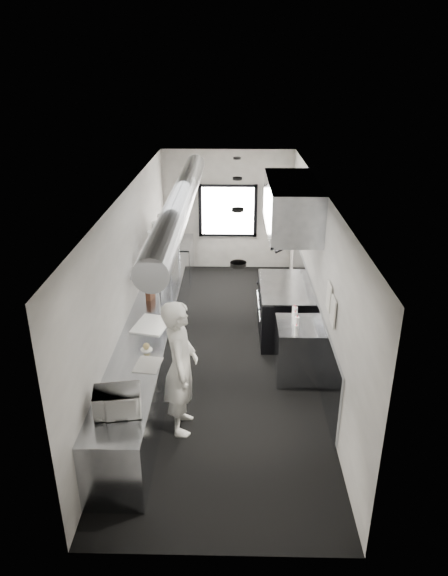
# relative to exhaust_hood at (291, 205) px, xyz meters

# --- Properties ---
(floor) EXTENTS (3.00, 8.00, 0.01)m
(floor) POSITION_rel_exhaust_hood_xyz_m (-1.10, -0.70, -2.39)
(floor) COLOR black
(floor) RESTS_ON ground
(ceiling) EXTENTS (3.00, 8.00, 0.01)m
(ceiling) POSITION_rel_exhaust_hood_xyz_m (-1.10, -0.70, 0.41)
(ceiling) COLOR white
(ceiling) RESTS_ON wall_back
(wall_back) EXTENTS (3.00, 0.02, 2.80)m
(wall_back) POSITION_rel_exhaust_hood_xyz_m (-1.10, 3.30, -0.99)
(wall_back) COLOR beige
(wall_back) RESTS_ON floor
(wall_front) EXTENTS (3.00, 0.02, 2.80)m
(wall_front) POSITION_rel_exhaust_hood_xyz_m (-1.10, -4.70, -0.99)
(wall_front) COLOR beige
(wall_front) RESTS_ON floor
(wall_left) EXTENTS (0.02, 8.00, 2.80)m
(wall_left) POSITION_rel_exhaust_hood_xyz_m (-2.60, -0.70, -0.99)
(wall_left) COLOR beige
(wall_left) RESTS_ON floor
(wall_right) EXTENTS (0.02, 8.00, 2.80)m
(wall_right) POSITION_rel_exhaust_hood_xyz_m (0.40, -0.70, -0.99)
(wall_right) COLOR beige
(wall_right) RESTS_ON floor
(wall_cladding) EXTENTS (0.03, 5.50, 1.10)m
(wall_cladding) POSITION_rel_exhaust_hood_xyz_m (0.38, -0.40, -1.84)
(wall_cladding) COLOR gray
(wall_cladding) RESTS_ON wall_right
(hvac_duct) EXTENTS (0.40, 6.40, 0.40)m
(hvac_duct) POSITION_rel_exhaust_hood_xyz_m (-1.80, -0.30, 0.16)
(hvac_duct) COLOR gray
(hvac_duct) RESTS_ON ceiling
(service_window) EXTENTS (1.36, 0.05, 1.25)m
(service_window) POSITION_rel_exhaust_hood_xyz_m (-1.10, 3.26, -0.99)
(service_window) COLOR silver
(service_window) RESTS_ON wall_back
(exhaust_hood) EXTENTS (0.81, 2.20, 0.88)m
(exhaust_hood) POSITION_rel_exhaust_hood_xyz_m (0.00, 0.00, 0.00)
(exhaust_hood) COLOR gray
(exhaust_hood) RESTS_ON ceiling
(prep_counter) EXTENTS (0.70, 6.00, 0.90)m
(prep_counter) POSITION_rel_exhaust_hood_xyz_m (-2.25, -1.20, -1.94)
(prep_counter) COLOR gray
(prep_counter) RESTS_ON floor
(pass_shelf) EXTENTS (0.45, 3.00, 0.68)m
(pass_shelf) POSITION_rel_exhaust_hood_xyz_m (-2.29, 0.30, -0.86)
(pass_shelf) COLOR gray
(pass_shelf) RESTS_ON prep_counter
(range) EXTENTS (0.88, 1.60, 0.94)m
(range) POSITION_rel_exhaust_hood_xyz_m (-0.06, 0.00, -1.92)
(range) COLOR black
(range) RESTS_ON floor
(bottle_station) EXTENTS (0.65, 0.80, 0.90)m
(bottle_station) POSITION_rel_exhaust_hood_xyz_m (0.05, -1.40, -1.94)
(bottle_station) COLOR gray
(bottle_station) RESTS_ON floor
(far_work_table) EXTENTS (0.70, 1.20, 0.90)m
(far_work_table) POSITION_rel_exhaust_hood_xyz_m (-2.25, 2.50, -1.94)
(far_work_table) COLOR gray
(far_work_table) RESTS_ON floor
(notice_sheet_a) EXTENTS (0.02, 0.28, 0.38)m
(notice_sheet_a) POSITION_rel_exhaust_hood_xyz_m (0.37, -1.90, -0.79)
(notice_sheet_a) COLOR silver
(notice_sheet_a) RESTS_ON wall_right
(notice_sheet_b) EXTENTS (0.02, 0.28, 0.38)m
(notice_sheet_b) POSITION_rel_exhaust_hood_xyz_m (0.37, -2.25, -0.84)
(notice_sheet_b) COLOR silver
(notice_sheet_b) RESTS_ON wall_right
(line_cook) EXTENTS (0.47, 0.70, 1.88)m
(line_cook) POSITION_rel_exhaust_hood_xyz_m (-1.62, -2.70, -1.45)
(line_cook) COLOR silver
(line_cook) RESTS_ON floor
(microwave) EXTENTS (0.54, 0.45, 0.29)m
(microwave) POSITION_rel_exhaust_hood_xyz_m (-2.25, -3.58, -1.34)
(microwave) COLOR silver
(microwave) RESTS_ON prep_counter
(deli_tub_a) EXTENTS (0.16, 0.16, 0.09)m
(deli_tub_a) POSITION_rel_exhaust_hood_xyz_m (-2.36, -3.53, -1.44)
(deli_tub_a) COLOR #A6B1A3
(deli_tub_a) RESTS_ON prep_counter
(deli_tub_b) EXTENTS (0.17, 0.17, 0.10)m
(deli_tub_b) POSITION_rel_exhaust_hood_xyz_m (-2.42, -3.32, -1.44)
(deli_tub_b) COLOR #A6B1A3
(deli_tub_b) RESTS_ON prep_counter
(newspaper) EXTENTS (0.37, 0.44, 0.01)m
(newspaper) POSITION_rel_exhaust_hood_xyz_m (-2.06, -2.58, -1.49)
(newspaper) COLOR beige
(newspaper) RESTS_ON prep_counter
(small_plate) EXTENTS (0.18, 0.18, 0.01)m
(small_plate) POSITION_rel_exhaust_hood_xyz_m (-2.15, -2.20, -1.48)
(small_plate) COLOR white
(small_plate) RESTS_ON prep_counter
(pastry) EXTENTS (0.09, 0.09, 0.09)m
(pastry) POSITION_rel_exhaust_hood_xyz_m (-2.15, -2.20, -1.43)
(pastry) COLOR tan
(pastry) RESTS_ON small_plate
(cutting_board) EXTENTS (0.60, 0.72, 0.02)m
(cutting_board) POSITION_rel_exhaust_hood_xyz_m (-2.19, -1.46, -1.48)
(cutting_board) COLOR silver
(cutting_board) RESTS_ON prep_counter
(knife_block) EXTENTS (0.14, 0.22, 0.22)m
(knife_block) POSITION_rel_exhaust_hood_xyz_m (-2.35, -0.51, -1.38)
(knife_block) COLOR #4C2A1B
(knife_block) RESTS_ON prep_counter
(plate_stack_a) EXTENTS (0.27, 0.27, 0.25)m
(plate_stack_a) POSITION_rel_exhaust_hood_xyz_m (-2.32, -0.45, -0.70)
(plate_stack_a) COLOR white
(plate_stack_a) RESTS_ON pass_shelf
(plate_stack_b) EXTENTS (0.27, 0.27, 0.34)m
(plate_stack_b) POSITION_rel_exhaust_hood_xyz_m (-2.30, 0.08, -0.65)
(plate_stack_b) COLOR white
(plate_stack_b) RESTS_ON pass_shelf
(plate_stack_c) EXTENTS (0.28, 0.28, 0.37)m
(plate_stack_c) POSITION_rel_exhaust_hood_xyz_m (-2.30, 0.51, -0.64)
(plate_stack_c) COLOR white
(plate_stack_c) RESTS_ON pass_shelf
(plate_stack_d) EXTENTS (0.26, 0.26, 0.34)m
(plate_stack_d) POSITION_rel_exhaust_hood_xyz_m (-2.30, 1.13, -0.65)
(plate_stack_d) COLOR white
(plate_stack_d) RESTS_ON pass_shelf
(squeeze_bottle_a) EXTENTS (0.06, 0.06, 0.16)m
(squeeze_bottle_a) POSITION_rel_exhaust_hood_xyz_m (-0.02, -1.73, -1.41)
(squeeze_bottle_a) COLOR silver
(squeeze_bottle_a) RESTS_ON bottle_station
(squeeze_bottle_b) EXTENTS (0.08, 0.08, 0.20)m
(squeeze_bottle_b) POSITION_rel_exhaust_hood_xyz_m (0.01, -1.53, -1.39)
(squeeze_bottle_b) COLOR silver
(squeeze_bottle_b) RESTS_ON bottle_station
(squeeze_bottle_c) EXTENTS (0.09, 0.09, 0.19)m
(squeeze_bottle_c) POSITION_rel_exhaust_hood_xyz_m (-0.00, -1.36, -1.39)
(squeeze_bottle_c) COLOR silver
(squeeze_bottle_c) RESTS_ON bottle_station
(squeeze_bottle_d) EXTENTS (0.09, 0.09, 0.20)m
(squeeze_bottle_d) POSITION_rel_exhaust_hood_xyz_m (0.02, -1.20, -1.39)
(squeeze_bottle_d) COLOR silver
(squeeze_bottle_d) RESTS_ON bottle_station
(squeeze_bottle_e) EXTENTS (0.06, 0.06, 0.18)m
(squeeze_bottle_e) POSITION_rel_exhaust_hood_xyz_m (0.01, -1.12, -1.40)
(squeeze_bottle_e) COLOR silver
(squeeze_bottle_e) RESTS_ON bottle_station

